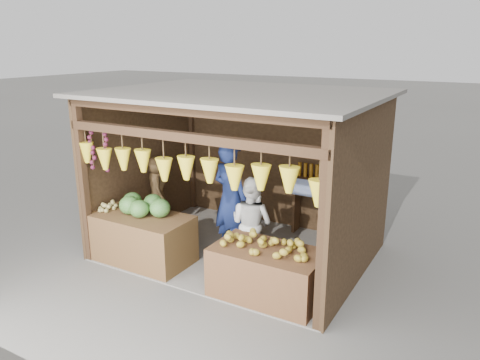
% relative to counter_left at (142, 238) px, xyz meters
% --- Properties ---
extents(ground, '(80.00, 80.00, 0.00)m').
position_rel_counter_left_xyz_m(ground, '(1.18, 1.05, -0.39)').
color(ground, '#514F49').
rests_on(ground, ground).
extents(stall_structure, '(4.30, 3.30, 2.66)m').
position_rel_counter_left_xyz_m(stall_structure, '(1.15, 1.01, 1.28)').
color(stall_structure, slate).
rests_on(stall_structure, ground).
extents(back_shelf, '(1.25, 0.32, 1.32)m').
position_rel_counter_left_xyz_m(back_shelf, '(2.23, 2.34, 0.49)').
color(back_shelf, '#382314').
rests_on(back_shelf, ground).
extents(counter_left, '(1.61, 0.85, 0.77)m').
position_rel_counter_left_xyz_m(counter_left, '(0.00, 0.00, 0.00)').
color(counter_left, '#4D3619').
rests_on(counter_left, ground).
extents(counter_right, '(1.49, 0.85, 0.71)m').
position_rel_counter_left_xyz_m(counter_right, '(2.23, -0.01, -0.03)').
color(counter_right, '#522F1B').
rests_on(counter_right, ground).
extents(stool, '(0.32, 0.32, 0.30)m').
position_rel_counter_left_xyz_m(stool, '(-0.61, 1.16, -0.24)').
color(stool, black).
rests_on(stool, ground).
extents(man_standing, '(0.79, 0.62, 1.90)m').
position_rel_counter_left_xyz_m(man_standing, '(1.07, 0.97, 0.56)').
color(man_standing, navy).
rests_on(man_standing, ground).
extents(woman_standing, '(0.79, 0.65, 1.46)m').
position_rel_counter_left_xyz_m(woman_standing, '(1.63, 0.65, 0.35)').
color(woman_standing, silver).
rests_on(woman_standing, ground).
extents(vendor_seated, '(0.63, 0.63, 1.10)m').
position_rel_counter_left_xyz_m(vendor_seated, '(-0.61, 1.16, 0.46)').
color(vendor_seated, brown).
rests_on(vendor_seated, stool).
extents(melon_pile, '(1.00, 0.50, 0.32)m').
position_rel_counter_left_xyz_m(melon_pile, '(-0.01, 0.08, 0.55)').
color(melon_pile, '#205516').
rests_on(melon_pile, counter_left).
extents(tanfruit_pile, '(0.34, 0.40, 0.13)m').
position_rel_counter_left_xyz_m(tanfruit_pile, '(-0.63, -0.06, 0.45)').
color(tanfruit_pile, '#998E46').
rests_on(tanfruit_pile, counter_left).
extents(mango_pile, '(1.40, 0.64, 0.22)m').
position_rel_counter_left_xyz_m(mango_pile, '(2.23, -0.05, 0.43)').
color(mango_pile, '#BA7218').
rests_on(mango_pile, counter_right).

